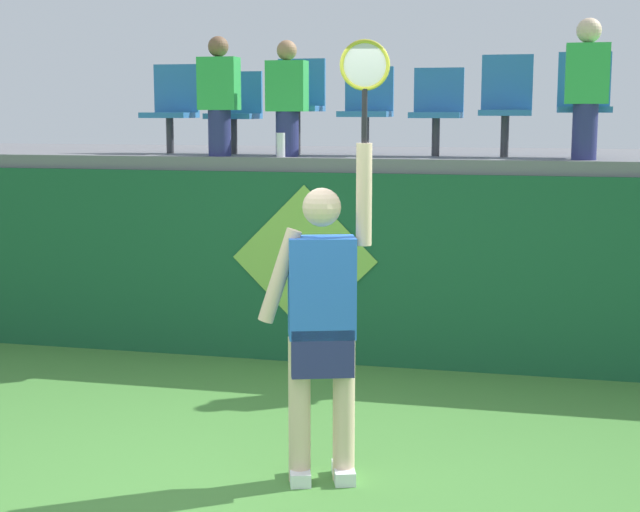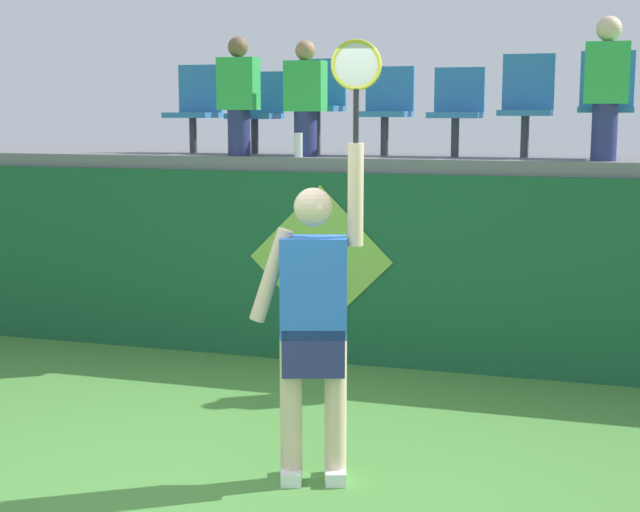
% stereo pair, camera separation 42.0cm
% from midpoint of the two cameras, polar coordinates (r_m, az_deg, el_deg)
% --- Properties ---
extents(ground_plane, '(40.00, 40.00, 0.00)m').
position_cam_midpoint_polar(ground_plane, '(5.48, -6.63, -14.48)').
color(ground_plane, '#478438').
extents(court_back_wall, '(12.21, 0.20, 1.64)m').
position_cam_midpoint_polar(court_back_wall, '(8.04, 0.50, -0.78)').
color(court_back_wall, '#195633').
rests_on(court_back_wall, ground_plane).
extents(spectator_platform, '(12.21, 2.61, 0.12)m').
position_cam_midpoint_polar(spectator_platform, '(9.16, 2.23, 5.94)').
color(spectator_platform, slate).
rests_on(spectator_platform, court_back_wall).
extents(tennis_player, '(0.73, 0.36, 2.55)m').
position_cam_midpoint_polar(tennis_player, '(5.42, -2.06, -3.85)').
color(tennis_player, white).
rests_on(tennis_player, ground_plane).
extents(water_bottle, '(0.08, 0.08, 0.21)m').
position_cam_midpoint_polar(water_bottle, '(8.16, -3.87, 6.73)').
color(water_bottle, white).
rests_on(water_bottle, spectator_platform).
extents(stadium_chair_0, '(0.44, 0.42, 0.83)m').
position_cam_midpoint_polar(stadium_chair_0, '(9.06, -10.26, 8.96)').
color(stadium_chair_0, '#38383D').
rests_on(stadium_chair_0, spectator_platform).
extents(stadium_chair_1, '(0.44, 0.42, 0.76)m').
position_cam_midpoint_polar(stadium_chair_1, '(8.82, -6.51, 8.86)').
color(stadium_chair_1, '#38383D').
rests_on(stadium_chair_1, spectator_platform).
extents(stadium_chair_2, '(0.44, 0.42, 0.86)m').
position_cam_midpoint_polar(stadium_chair_2, '(8.64, -2.71, 9.39)').
color(stadium_chair_2, '#38383D').
rests_on(stadium_chair_2, spectator_platform).
extents(stadium_chair_3, '(0.44, 0.42, 0.79)m').
position_cam_midpoint_polar(stadium_chair_3, '(8.49, 1.43, 9.06)').
color(stadium_chair_3, '#38383D').
rests_on(stadium_chair_3, spectator_platform).
extents(stadium_chair_4, '(0.44, 0.42, 0.77)m').
position_cam_midpoint_polar(stadium_chair_4, '(8.38, 5.68, 8.95)').
color(stadium_chair_4, '#38383D').
rests_on(stadium_chair_4, spectator_platform).
extents(stadium_chair_5, '(0.44, 0.42, 0.88)m').
position_cam_midpoint_polar(stadium_chair_5, '(8.34, 9.78, 9.20)').
color(stadium_chair_5, '#38383D').
rests_on(stadium_chair_5, spectator_platform).
extents(stadium_chair_6, '(0.44, 0.42, 0.89)m').
position_cam_midpoint_polar(stadium_chair_6, '(8.32, 14.30, 9.19)').
color(stadium_chair_6, '#38383D').
rests_on(stadium_chair_6, spectator_platform).
extents(spectator_0, '(0.34, 0.20, 1.03)m').
position_cam_midpoint_polar(spectator_0, '(8.39, -7.59, 9.66)').
color(spectator_0, navy).
rests_on(spectator_0, spectator_platform).
extents(spectator_1, '(0.34, 0.20, 0.99)m').
position_cam_midpoint_polar(spectator_1, '(8.25, -3.49, 9.57)').
color(spectator_1, navy).
rests_on(spectator_1, spectator_platform).
extents(spectator_2, '(0.34, 0.20, 1.13)m').
position_cam_midpoint_polar(spectator_2, '(7.91, 14.38, 9.94)').
color(spectator_2, navy).
rests_on(spectator_2, spectator_platform).
extents(wall_signage_mount, '(1.27, 0.01, 1.54)m').
position_cam_midpoint_polar(wall_signage_mount, '(8.21, -2.42, -6.44)').
color(wall_signage_mount, '#195633').
rests_on(wall_signage_mount, ground_plane).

